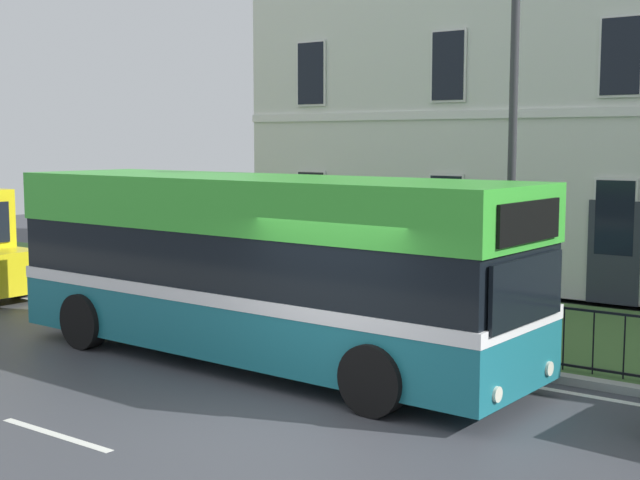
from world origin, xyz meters
name	(u,v)px	position (x,y,z in m)	size (l,w,h in m)	color
ground_plane	(326,408)	(0.00, 1.08, -0.02)	(60.00, 56.00, 0.18)	#3D3F46
iron_verge_railing	(494,328)	(0.90, 4.40, 0.62)	(16.79, 0.04, 0.97)	black
single_decker_bus	(260,265)	(-2.25, 2.39, 1.58)	(9.30, 2.85, 3.00)	#1B6D7A
street_lamp_post	(513,104)	(0.79, 5.17, 4.16)	(0.36, 0.24, 7.10)	#333338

